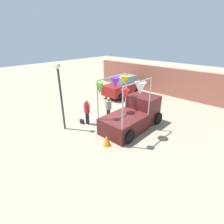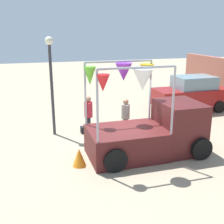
{
  "view_description": "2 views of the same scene",
  "coord_description": "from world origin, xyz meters",
  "px_view_note": "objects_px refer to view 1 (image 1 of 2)",
  "views": [
    {
      "loc": [
        6.76,
        -7.4,
        5.32
      ],
      "look_at": [
        0.32,
        -0.47,
        1.17
      ],
      "focal_mm": 28.0,
      "sensor_mm": 36.0,
      "label": 1
    },
    {
      "loc": [
        9.5,
        -3.27,
        4.24
      ],
      "look_at": [
        0.2,
        -0.48,
        1.4
      ],
      "focal_mm": 45.0,
      "sensor_mm": 36.0,
      "label": 2
    }
  ],
  "objects_px": {
    "parked_car": "(123,86)",
    "person_customer": "(87,110)",
    "person_vendor": "(108,106)",
    "folded_kite_bundle_tangerine": "(107,140)",
    "handbag": "(82,121)",
    "street_lamp": "(60,88)",
    "vendor_truck": "(134,113)"
  },
  "relations": [
    {
      "from": "vendor_truck",
      "to": "street_lamp",
      "type": "distance_m",
      "value": 4.64
    },
    {
      "from": "vendor_truck",
      "to": "street_lamp",
      "type": "bearing_deg",
      "value": -132.26
    },
    {
      "from": "handbag",
      "to": "folded_kite_bundle_tangerine",
      "type": "relative_size",
      "value": 0.47
    },
    {
      "from": "person_vendor",
      "to": "handbag",
      "type": "distance_m",
      "value": 2.02
    },
    {
      "from": "parked_car",
      "to": "folded_kite_bundle_tangerine",
      "type": "bearing_deg",
      "value": -55.87
    },
    {
      "from": "parked_car",
      "to": "person_customer",
      "type": "distance_m",
      "value": 6.51
    },
    {
      "from": "handbag",
      "to": "street_lamp",
      "type": "xyz_separation_m",
      "value": [
        -0.21,
        -1.17,
        2.47
      ]
    },
    {
      "from": "vendor_truck",
      "to": "folded_kite_bundle_tangerine",
      "type": "bearing_deg",
      "value": -84.39
    },
    {
      "from": "person_customer",
      "to": "person_vendor",
      "type": "relative_size",
      "value": 1.06
    },
    {
      "from": "person_customer",
      "to": "folded_kite_bundle_tangerine",
      "type": "bearing_deg",
      "value": -18.6
    },
    {
      "from": "parked_car",
      "to": "handbag",
      "type": "bearing_deg",
      "value": -74.16
    },
    {
      "from": "vendor_truck",
      "to": "person_customer",
      "type": "distance_m",
      "value": 2.98
    },
    {
      "from": "person_vendor",
      "to": "street_lamp",
      "type": "bearing_deg",
      "value": -110.85
    },
    {
      "from": "person_vendor",
      "to": "folded_kite_bundle_tangerine",
      "type": "distance_m",
      "value": 3.2
    },
    {
      "from": "parked_car",
      "to": "person_customer",
      "type": "height_order",
      "value": "parked_car"
    },
    {
      "from": "street_lamp",
      "to": "parked_car",
      "type": "bearing_deg",
      "value": 101.95
    },
    {
      "from": "handbag",
      "to": "street_lamp",
      "type": "distance_m",
      "value": 2.74
    },
    {
      "from": "handbag",
      "to": "street_lamp",
      "type": "relative_size",
      "value": 0.07
    },
    {
      "from": "vendor_truck",
      "to": "person_customer",
      "type": "xyz_separation_m",
      "value": [
        -2.34,
        -1.83,
        0.12
      ]
    },
    {
      "from": "handbag",
      "to": "person_customer",
      "type": "bearing_deg",
      "value": 29.74
    },
    {
      "from": "parked_car",
      "to": "folded_kite_bundle_tangerine",
      "type": "xyz_separation_m",
      "value": [
        4.76,
        -7.02,
        -0.64
      ]
    },
    {
      "from": "person_customer",
      "to": "street_lamp",
      "type": "distance_m",
      "value": 2.17
    },
    {
      "from": "street_lamp",
      "to": "folded_kite_bundle_tangerine",
      "type": "relative_size",
      "value": 6.68
    },
    {
      "from": "person_vendor",
      "to": "folded_kite_bundle_tangerine",
      "type": "xyz_separation_m",
      "value": [
        2.1,
        -2.31,
        -0.66
      ]
    },
    {
      "from": "parked_car",
      "to": "street_lamp",
      "type": "distance_m",
      "value": 7.85
    },
    {
      "from": "parked_car",
      "to": "folded_kite_bundle_tangerine",
      "type": "height_order",
      "value": "parked_car"
    },
    {
      "from": "vendor_truck",
      "to": "person_vendor",
      "type": "distance_m",
      "value": 1.88
    },
    {
      "from": "person_customer",
      "to": "person_vendor",
      "type": "distance_m",
      "value": 1.52
    },
    {
      "from": "person_vendor",
      "to": "folded_kite_bundle_tangerine",
      "type": "height_order",
      "value": "person_vendor"
    },
    {
      "from": "handbag",
      "to": "parked_car",
      "type": "bearing_deg",
      "value": 105.84
    },
    {
      "from": "vendor_truck",
      "to": "folded_kite_bundle_tangerine",
      "type": "distance_m",
      "value": 2.79
    },
    {
      "from": "person_vendor",
      "to": "street_lamp",
      "type": "relative_size",
      "value": 0.4
    }
  ]
}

